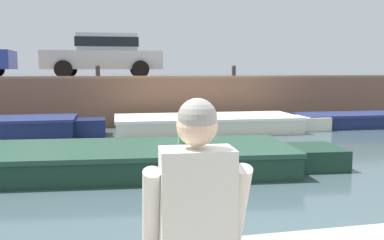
# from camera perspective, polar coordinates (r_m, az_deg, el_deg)

# --- Properties ---
(ground_plane) EXTENTS (400.00, 400.00, 0.00)m
(ground_plane) POSITION_cam_1_polar(r_m,az_deg,el_deg) (8.80, 1.69, -5.47)
(ground_plane) COLOR #3D5156
(far_quay_wall) EXTENTS (60.00, 6.00, 1.58)m
(far_quay_wall) POSITION_cam_1_polar(r_m,az_deg,el_deg) (17.24, -5.44, 3.13)
(far_quay_wall) COLOR brown
(far_quay_wall) RESTS_ON ground
(far_wall_coping) EXTENTS (60.00, 0.24, 0.08)m
(far_wall_coping) POSITION_cam_1_polar(r_m,az_deg,el_deg) (14.36, -4.05, 5.74)
(far_wall_coping) COLOR #9F6C52
(far_wall_coping) RESTS_ON far_quay_wall
(boat_moored_west_navy) EXTENTS (5.16, 1.77, 0.55)m
(boat_moored_west_navy) POSITION_cam_1_polar(r_m,az_deg,el_deg) (12.78, -23.96, -0.98)
(boat_moored_west_navy) COLOR navy
(boat_moored_west_navy) RESTS_ON ground
(boat_moored_central_cream) EXTENTS (6.54, 2.36, 0.49)m
(boat_moored_central_cream) POSITION_cam_1_polar(r_m,az_deg,el_deg) (12.89, 3.11, -0.49)
(boat_moored_central_cream) COLOR silver
(boat_moored_central_cream) RESTS_ON ground
(boat_moored_east_navy) EXTENTS (5.27, 1.62, 0.45)m
(boat_moored_east_navy) POSITION_cam_1_polar(r_m,az_deg,el_deg) (15.24, 22.51, 0.04)
(boat_moored_east_navy) COLOR navy
(boat_moored_east_navy) RESTS_ON ground
(motorboat_passing) EXTENTS (6.76, 2.64, 0.96)m
(motorboat_passing) POSITION_cam_1_polar(r_m,az_deg,el_deg) (7.89, -5.09, -5.16)
(motorboat_passing) COLOR #193828
(motorboat_passing) RESTS_ON ground
(car_left_inner_silver) EXTENTS (4.23, 2.09, 1.54)m
(car_left_inner_silver) POSITION_cam_1_polar(r_m,az_deg,el_deg) (15.87, -11.57, 8.63)
(car_left_inner_silver) COLOR #B7BABC
(car_left_inner_silver) RESTS_ON far_quay_wall
(mooring_bollard_mid) EXTENTS (0.15, 0.15, 0.45)m
(mooring_bollard_mid) POSITION_cam_1_polar(r_m,az_deg,el_deg) (14.33, -12.45, 6.40)
(mooring_bollard_mid) COLOR #2D2B28
(mooring_bollard_mid) RESTS_ON far_quay_wall
(mooring_bollard_east) EXTENTS (0.15, 0.15, 0.45)m
(mooring_bollard_east) POSITION_cam_1_polar(r_m,az_deg,el_deg) (15.07, 5.60, 6.53)
(mooring_bollard_east) COLOR #2D2B28
(mooring_bollard_east) RESTS_ON far_quay_wall
(person_seated_left) EXTENTS (0.55, 0.55, 0.96)m
(person_seated_left) POSITION_cam_1_polar(r_m,az_deg,el_deg) (2.20, 0.46, -12.59)
(person_seated_left) COLOR #282833
(person_seated_left) RESTS_ON near_quay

